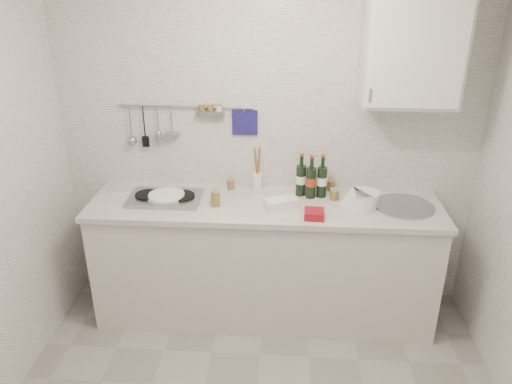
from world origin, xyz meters
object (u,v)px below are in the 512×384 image
Objects in this scene: plate_stack_hob at (165,198)px; plate_stack_sink at (361,200)px; wall_cabinet at (412,49)px; wine_bottles at (311,176)px; utensil_crock at (257,179)px.

plate_stack_sink is at bearing 0.49° from plate_stack_hob.
plate_stack_sink is (-0.24, -0.13, -0.98)m from wall_cabinet.
plate_stack_hob is 1.04m from wine_bottles.
utensil_crock is (-0.73, 0.26, 0.03)m from plate_stack_sink.
wall_cabinet reaches higher than plate_stack_sink.
wall_cabinet is at bearing -1.71° from wine_bottles.
plate_stack_sink is 0.38m from wine_bottles.
wine_bottles is (-0.34, 0.15, 0.10)m from plate_stack_sink.
wall_cabinet is 1.89m from plate_stack_hob.
utensil_crock is (0.63, 0.27, 0.05)m from plate_stack_hob.
plate_stack_sink is 0.77m from utensil_crock.
wine_bottles is at bearing -15.54° from utensil_crock.
wall_cabinet is 1.05m from wine_bottles.
utensil_crock is (-0.39, 0.11, -0.08)m from wine_bottles.
plate_stack_sink is at bearing -151.80° from wall_cabinet.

